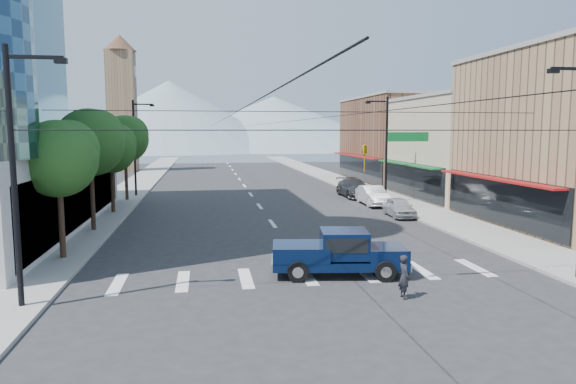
% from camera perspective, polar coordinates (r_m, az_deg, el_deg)
% --- Properties ---
extents(ground, '(160.00, 160.00, 0.00)m').
position_cam_1_polar(ground, '(20.93, 3.43, -10.36)').
color(ground, '#28282B').
rests_on(ground, ground).
extents(sidewalk_left, '(4.00, 120.00, 0.15)m').
position_cam_1_polar(sidewalk_left, '(60.28, -16.48, 0.74)').
color(sidewalk_left, gray).
rests_on(sidewalk_left, ground).
extents(sidewalk_right, '(4.00, 120.00, 0.15)m').
position_cam_1_polar(sidewalk_right, '(62.02, 6.10, 1.15)').
color(sidewalk_right, gray).
rests_on(sidewalk_right, ground).
extents(shop_mid, '(12.00, 14.00, 9.00)m').
position_cam_1_polar(shop_mid, '(49.92, 20.07, 4.49)').
color(shop_mid, tan).
rests_on(shop_mid, ground).
extents(shop_far, '(12.00, 18.00, 10.00)m').
position_cam_1_polar(shop_far, '(64.33, 13.07, 5.61)').
color(shop_far, brown).
rests_on(shop_far, ground).
extents(clock_tower, '(4.80, 4.80, 20.40)m').
position_cam_1_polar(clock_tower, '(82.50, -17.98, 9.61)').
color(clock_tower, '#8C6B4C').
rests_on(clock_tower, ground).
extents(mountain_left, '(80.00, 80.00, 22.00)m').
position_cam_1_polar(mountain_left, '(169.89, -13.03, 8.29)').
color(mountain_left, gray).
rests_on(mountain_left, ground).
extents(mountain_right, '(90.00, 90.00, 18.00)m').
position_cam_1_polar(mountain_right, '(181.17, -1.59, 7.72)').
color(mountain_right, gray).
rests_on(mountain_right, ground).
extents(tree_near, '(3.65, 3.64, 6.71)m').
position_cam_1_polar(tree_near, '(26.46, -23.86, 3.67)').
color(tree_near, black).
rests_on(tree_near, ground).
extents(tree_midnear, '(4.09, 4.09, 7.52)m').
position_cam_1_polar(tree_midnear, '(33.26, -20.91, 5.37)').
color(tree_midnear, black).
rests_on(tree_midnear, ground).
extents(tree_midfar, '(3.65, 3.64, 6.71)m').
position_cam_1_polar(tree_midfar, '(40.15, -18.88, 4.77)').
color(tree_midfar, black).
rests_on(tree_midfar, ground).
extents(tree_far, '(4.09, 4.09, 7.52)m').
position_cam_1_polar(tree_far, '(47.06, -17.51, 5.80)').
color(tree_far, black).
rests_on(tree_far, ground).
extents(signal_rig, '(21.80, 0.20, 9.00)m').
position_cam_1_polar(signal_rig, '(19.13, 4.76, 2.20)').
color(signal_rig, black).
rests_on(signal_rig, ground).
extents(lamp_pole_nw, '(2.00, 0.25, 9.00)m').
position_cam_1_polar(lamp_pole_nw, '(49.89, -16.55, 5.13)').
color(lamp_pole_nw, black).
rests_on(lamp_pole_nw, ground).
extents(lamp_pole_ne, '(2.00, 0.25, 9.00)m').
position_cam_1_polar(lamp_pole_ne, '(44.18, 10.73, 5.11)').
color(lamp_pole_ne, black).
rests_on(lamp_pole_ne, ground).
extents(pickup_truck, '(6.02, 2.90, 1.96)m').
position_cam_1_polar(pickup_truck, '(22.21, 5.65, -6.64)').
color(pickup_truck, '#071639').
rests_on(pickup_truck, ground).
extents(pedestrian, '(0.41, 0.61, 1.64)m').
position_cam_1_polar(pedestrian, '(19.67, 12.78, -9.16)').
color(pedestrian, black).
rests_on(pedestrian, ground).
extents(parked_car_near, '(1.88, 4.13, 1.37)m').
position_cam_1_polar(parked_car_near, '(37.83, 12.26, -1.68)').
color(parked_car_near, '#BBBCC1').
rests_on(parked_car_near, ground).
extents(parked_car_mid, '(1.80, 4.93, 1.61)m').
position_cam_1_polar(parked_car_mid, '(43.30, 9.40, -0.39)').
color(parked_car_mid, silver).
rests_on(parked_car_mid, ground).
extents(parked_car_far, '(2.40, 5.78, 1.67)m').
position_cam_1_polar(parked_car_far, '(48.35, 7.38, 0.43)').
color(parked_car_far, '#2E2F31').
rests_on(parked_car_far, ground).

